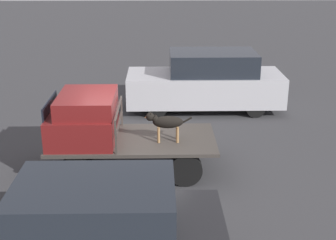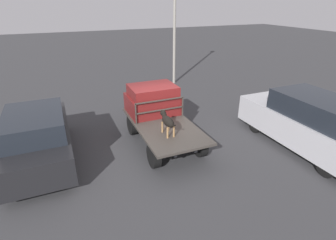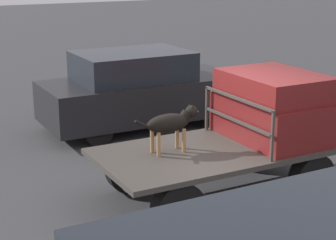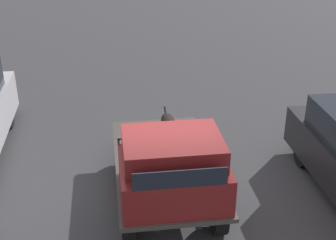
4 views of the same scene
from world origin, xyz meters
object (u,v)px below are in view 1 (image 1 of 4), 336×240
dog (165,122)px  parked_pickup_far (207,82)px  flatbed_truck (133,147)px  parked_sedan (85,234)px

dog → parked_pickup_far: size_ratio=0.22×
flatbed_truck → dog: dog is taller
flatbed_truck → dog: (-0.76, 0.17, 0.68)m
flatbed_truck → dog: 1.04m
parked_sedan → dog: bearing=-105.8°
flatbed_truck → parked_sedan: bearing=82.5°
dog → parked_sedan: (1.29, 3.84, -0.41)m
flatbed_truck → parked_pickup_far: bearing=-115.8°
parked_pickup_far → dog: bearing=80.3°
parked_sedan → parked_pickup_far: 8.92m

